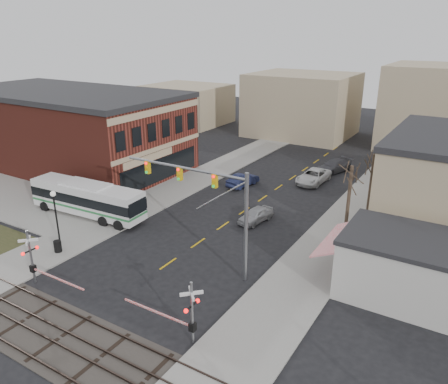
{
  "coord_description": "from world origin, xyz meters",
  "views": [
    {
      "loc": [
        18.86,
        -20.66,
        16.81
      ],
      "look_at": [
        0.38,
        9.56,
        3.5
      ],
      "focal_mm": 35.0,
      "sensor_mm": 36.0,
      "label": 1
    }
  ],
  "objects_px": {
    "transit_bus": "(87,198)",
    "car_a": "(256,215)",
    "pedestrian_far": "(128,198)",
    "rr_crossing_west": "(35,259)",
    "trash_bin": "(58,246)",
    "car_b": "(243,180)",
    "traffic_signal_mast": "(211,197)",
    "pedestrian_near": "(100,213)",
    "rr_crossing_east": "(186,311)",
    "street_lamp": "(55,206)",
    "car_d": "(334,166)",
    "car_c": "(313,176)"
  },
  "relations": [
    {
      "from": "rr_crossing_east",
      "to": "car_d",
      "type": "height_order",
      "value": "rr_crossing_east"
    },
    {
      "from": "rr_crossing_west",
      "to": "rr_crossing_east",
      "type": "bearing_deg",
      "value": 2.86
    },
    {
      "from": "trash_bin",
      "to": "car_b",
      "type": "height_order",
      "value": "car_b"
    },
    {
      "from": "car_a",
      "to": "pedestrian_far",
      "type": "distance_m",
      "value": 12.87
    },
    {
      "from": "car_a",
      "to": "car_d",
      "type": "bearing_deg",
      "value": 95.4
    },
    {
      "from": "transit_bus",
      "to": "car_c",
      "type": "relative_size",
      "value": 2.2
    },
    {
      "from": "rr_crossing_east",
      "to": "car_a",
      "type": "xyz_separation_m",
      "value": [
        -4.26,
        16.68,
        -1.3
      ]
    },
    {
      "from": "transit_bus",
      "to": "pedestrian_near",
      "type": "xyz_separation_m",
      "value": [
        2.16,
        -0.51,
        -0.85
      ]
    },
    {
      "from": "street_lamp",
      "to": "car_a",
      "type": "bearing_deg",
      "value": 46.16
    },
    {
      "from": "street_lamp",
      "to": "car_b",
      "type": "distance_m",
      "value": 21.41
    },
    {
      "from": "rr_crossing_east",
      "to": "street_lamp",
      "type": "relative_size",
      "value": 1.24
    },
    {
      "from": "traffic_signal_mast",
      "to": "pedestrian_near",
      "type": "xyz_separation_m",
      "value": [
        -13.25,
        1.64,
        -4.86
      ]
    },
    {
      "from": "traffic_signal_mast",
      "to": "car_c",
      "type": "bearing_deg",
      "value": 91.24
    },
    {
      "from": "rr_crossing_east",
      "to": "trash_bin",
      "type": "distance_m",
      "value": 15.28
    },
    {
      "from": "traffic_signal_mast",
      "to": "car_b",
      "type": "bearing_deg",
      "value": 111.92
    },
    {
      "from": "pedestrian_far",
      "to": "car_a",
      "type": "bearing_deg",
      "value": -43.92
    },
    {
      "from": "pedestrian_far",
      "to": "car_d",
      "type": "bearing_deg",
      "value": -2.53
    },
    {
      "from": "trash_bin",
      "to": "car_d",
      "type": "distance_m",
      "value": 34.11
    },
    {
      "from": "car_b",
      "to": "traffic_signal_mast",
      "type": "bearing_deg",
      "value": 121.69
    },
    {
      "from": "car_c",
      "to": "car_b",
      "type": "bearing_deg",
      "value": -137.72
    },
    {
      "from": "transit_bus",
      "to": "rr_crossing_west",
      "type": "bearing_deg",
      "value": -58.71
    },
    {
      "from": "pedestrian_near",
      "to": "car_a",
      "type": "bearing_deg",
      "value": -36.86
    },
    {
      "from": "rr_crossing_west",
      "to": "pedestrian_far",
      "type": "height_order",
      "value": "rr_crossing_west"
    },
    {
      "from": "rr_crossing_west",
      "to": "car_b",
      "type": "bearing_deg",
      "value": 84.84
    },
    {
      "from": "rr_crossing_east",
      "to": "pedestrian_near",
      "type": "xyz_separation_m",
      "value": [
        -16.39,
        9.1,
        -1.06
      ]
    },
    {
      "from": "street_lamp",
      "to": "pedestrian_far",
      "type": "height_order",
      "value": "street_lamp"
    },
    {
      "from": "street_lamp",
      "to": "car_c",
      "type": "relative_size",
      "value": 0.81
    },
    {
      "from": "traffic_signal_mast",
      "to": "street_lamp",
      "type": "relative_size",
      "value": 2.3
    },
    {
      "from": "street_lamp",
      "to": "traffic_signal_mast",
      "type": "bearing_deg",
      "value": 13.69
    },
    {
      "from": "car_b",
      "to": "pedestrian_near",
      "type": "relative_size",
      "value": 2.77
    },
    {
      "from": "rr_crossing_west",
      "to": "trash_bin",
      "type": "relative_size",
      "value": 6.01
    },
    {
      "from": "rr_crossing_east",
      "to": "street_lamp",
      "type": "height_order",
      "value": "street_lamp"
    },
    {
      "from": "transit_bus",
      "to": "trash_bin",
      "type": "xyz_separation_m",
      "value": [
        3.65,
        -6.51,
        -1.17
      ]
    },
    {
      "from": "transit_bus",
      "to": "trash_bin",
      "type": "bearing_deg",
      "value": -60.71
    },
    {
      "from": "trash_bin",
      "to": "car_d",
      "type": "bearing_deg",
      "value": 69.38
    },
    {
      "from": "car_d",
      "to": "rr_crossing_west",
      "type": "bearing_deg",
      "value": -84.14
    },
    {
      "from": "rr_crossing_west",
      "to": "street_lamp",
      "type": "bearing_deg",
      "value": 128.04
    },
    {
      "from": "pedestrian_near",
      "to": "pedestrian_far",
      "type": "bearing_deg",
      "value": 23.87
    },
    {
      "from": "traffic_signal_mast",
      "to": "rr_crossing_west",
      "type": "bearing_deg",
      "value": -138.71
    },
    {
      "from": "rr_crossing_west",
      "to": "rr_crossing_east",
      "type": "relative_size",
      "value": 1.0
    },
    {
      "from": "car_a",
      "to": "car_b",
      "type": "height_order",
      "value": "car_b"
    },
    {
      "from": "trash_bin",
      "to": "traffic_signal_mast",
      "type": "bearing_deg",
      "value": 20.3
    },
    {
      "from": "traffic_signal_mast",
      "to": "street_lamp",
      "type": "xyz_separation_m",
      "value": [
        -13.03,
        -3.17,
        -2.43
      ]
    },
    {
      "from": "transit_bus",
      "to": "car_a",
      "type": "distance_m",
      "value": 15.98
    },
    {
      "from": "trash_bin",
      "to": "car_d",
      "type": "xyz_separation_m",
      "value": [
        12.02,
        31.93,
        0.18
      ]
    },
    {
      "from": "street_lamp",
      "to": "car_c",
      "type": "height_order",
      "value": "street_lamp"
    },
    {
      "from": "car_a",
      "to": "pedestrian_near",
      "type": "distance_m",
      "value": 14.3
    },
    {
      "from": "car_b",
      "to": "pedestrian_near",
      "type": "bearing_deg",
      "value": 77.58
    },
    {
      "from": "rr_crossing_west",
      "to": "car_c",
      "type": "distance_m",
      "value": 31.69
    },
    {
      "from": "street_lamp",
      "to": "car_c",
      "type": "bearing_deg",
      "value": 63.85
    }
  ]
}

